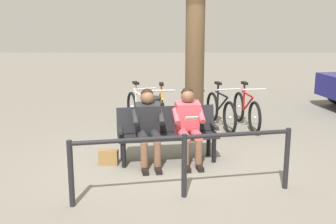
{
  "coord_description": "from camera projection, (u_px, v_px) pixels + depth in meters",
  "views": [
    {
      "loc": [
        -0.05,
        6.33,
        2.33
      ],
      "look_at": [
        0.0,
        -0.5,
        0.75
      ],
      "focal_mm": 45.4,
      "sensor_mm": 36.0,
      "label": 1
    }
  ],
  "objects": [
    {
      "name": "ground_plane",
      "position": [
        168.0,
        165.0,
        6.7
      ],
      "size": [
        40.0,
        40.0,
        0.0
      ],
      "primitive_type": "plane",
      "color": "slate"
    },
    {
      "name": "bench",
      "position": [
        167.0,
        130.0,
        6.85
      ],
      "size": [
        1.66,
        0.74,
        0.87
      ],
      "rotation": [
        0.0,
        0.0,
        0.17
      ],
      "color": "black",
      "rests_on": "ground"
    },
    {
      "name": "person_reading",
      "position": [
        188.0,
        122.0,
        6.71
      ],
      "size": [
        0.53,
        0.81,
        1.2
      ],
      "rotation": [
        0.0,
        0.0,
        0.17
      ],
      "color": "#D84C59",
      "rests_on": "ground"
    },
    {
      "name": "person_companion",
      "position": [
        148.0,
        124.0,
        6.61
      ],
      "size": [
        0.53,
        0.81,
        1.2
      ],
      "rotation": [
        0.0,
        0.0,
        0.17
      ],
      "color": "#262628",
      "rests_on": "ground"
    },
    {
      "name": "handbag",
      "position": [
        109.0,
        157.0,
        6.71
      ],
      "size": [
        0.31,
        0.16,
        0.24
      ],
      "primitive_type": "cube",
      "rotation": [
        0.0,
        0.0,
        -0.06
      ],
      "color": "olive",
      "rests_on": "ground"
    },
    {
      "name": "tree_trunk",
      "position": [
        195.0,
        58.0,
        7.74
      ],
      "size": [
        0.35,
        0.35,
        3.09
      ],
      "primitive_type": "cylinder",
      "color": "#4C3823",
      "rests_on": "ground"
    },
    {
      "name": "litter_bin",
      "position": [
        151.0,
        117.0,
        8.14
      ],
      "size": [
        0.4,
        0.4,
        0.79
      ],
      "color": "slate",
      "rests_on": "ground"
    },
    {
      "name": "bicycle_red",
      "position": [
        246.0,
        111.0,
        8.88
      ],
      "size": [
        0.48,
        1.67,
        0.94
      ],
      "rotation": [
        0.0,
        0.0,
        1.73
      ],
      "color": "black",
      "rests_on": "ground"
    },
    {
      "name": "bicycle_black",
      "position": [
        221.0,
        111.0,
        8.87
      ],
      "size": [
        0.57,
        1.64,
        0.94
      ],
      "rotation": [
        0.0,
        0.0,
        1.82
      ],
      "color": "black",
      "rests_on": "ground"
    },
    {
      "name": "bicycle_silver",
      "position": [
        191.0,
        112.0,
        8.72
      ],
      "size": [
        0.48,
        1.68,
        0.94
      ],
      "rotation": [
        0.0,
        0.0,
        1.58
      ],
      "color": "black",
      "rests_on": "ground"
    },
    {
      "name": "bicycle_green",
      "position": [
        162.0,
        112.0,
        8.76
      ],
      "size": [
        0.48,
        1.68,
        0.94
      ],
      "rotation": [
        0.0,
        0.0,
        1.63
      ],
      "color": "black",
      "rests_on": "ground"
    },
    {
      "name": "bicycle_blue",
      "position": [
        139.0,
        110.0,
        8.92
      ],
      "size": [
        0.71,
        1.59,
        0.94
      ],
      "rotation": [
        0.0,
        0.0,
        1.94
      ],
      "color": "black",
      "rests_on": "ground"
    },
    {
      "name": "railing_fence",
      "position": [
        184.0,
        154.0,
        5.42
      ],
      "size": [
        2.86,
        0.65,
        0.85
      ],
      "rotation": [
        0.0,
        0.0,
        0.21
      ],
      "color": "black",
      "rests_on": "ground"
    }
  ]
}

